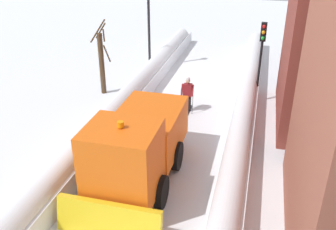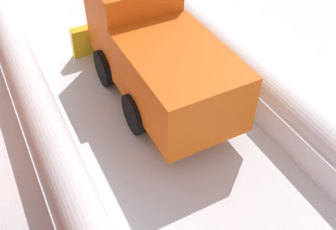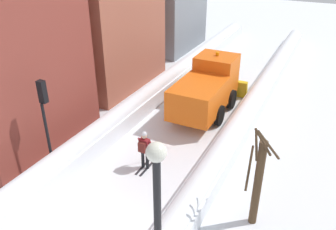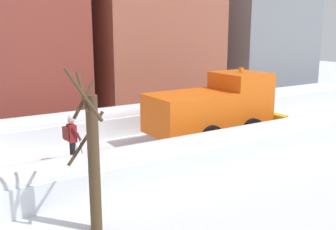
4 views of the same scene
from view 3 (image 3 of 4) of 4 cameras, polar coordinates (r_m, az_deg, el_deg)
name	(u,v)px [view 3 (image 3 of 4)]	position (r m, az deg, el deg)	size (l,w,h in m)	color
ground_plane	(193,116)	(19.46, 4.19, -0.10)	(80.00, 80.00, 0.00)	white
snowbank_left	(149,96)	(20.28, -3.18, 3.11)	(1.10, 36.00, 1.31)	white
snowbank_right	(244,117)	(18.45, 12.41, -0.28)	(1.10, 36.00, 1.27)	white
plow_truck	(207,88)	(19.34, 6.45, 4.46)	(3.20, 5.98, 3.12)	orange
skier	(145,148)	(14.79, -3.85, -5.44)	(0.62, 1.80, 1.81)	black
traffic_light_pole	(45,111)	(14.34, -19.48, 0.68)	(0.28, 0.42, 4.18)	black
street_lamp	(158,229)	(7.68, -1.69, -18.20)	(0.40, 0.40, 5.72)	black
bare_tree_near	(258,181)	(12.07, 14.49, -10.39)	(0.99, 1.02, 3.99)	#483321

